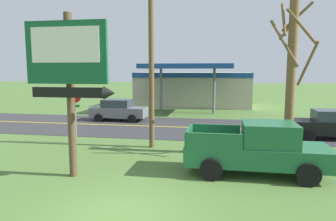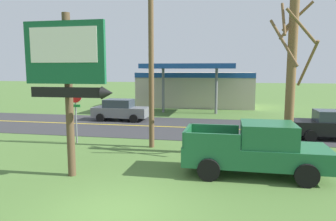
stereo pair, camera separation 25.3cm
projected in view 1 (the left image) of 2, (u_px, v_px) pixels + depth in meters
ground_plane at (116, 214)px, 8.46m from camera, size 180.00×180.00×0.00m
road_asphalt at (181, 127)px, 21.15m from camera, size 140.00×8.00×0.02m
road_centre_line at (181, 127)px, 21.15m from camera, size 126.00×0.20×0.01m
motel_sign at (69, 68)px, 10.84m from camera, size 3.22×0.54×5.84m
stop_sign at (75, 105)px, 16.33m from camera, size 0.80×0.08×2.95m
utility_pole at (151, 41)px, 15.09m from camera, size 1.70×0.26×9.95m
bare_tree at (291, 74)px, 13.69m from camera, size 2.00×1.99×6.92m
gas_station at (193, 88)px, 33.61m from camera, size 12.00×11.50×4.40m
pickup_green_parked_on_lawn at (258, 149)px, 11.56m from camera, size 5.21×2.26×1.96m
car_black_near_lane at (331, 124)px, 17.55m from camera, size 4.20×2.00×1.64m
car_grey_far_lane at (119, 110)px, 23.89m from camera, size 4.20×2.00×1.64m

